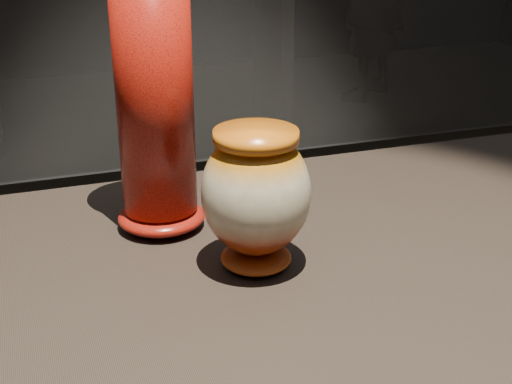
# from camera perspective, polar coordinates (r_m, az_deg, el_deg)

# --- Properties ---
(main_vase) EXTENTS (0.16, 0.16, 0.18)m
(main_vase) POSITION_cam_1_polar(r_m,az_deg,el_deg) (0.88, 0.00, -0.20)
(main_vase) COLOR maroon
(main_vase) RESTS_ON display_plinth
(tall_vase) EXTENTS (0.14, 0.14, 0.39)m
(tall_vase) POSITION_cam_1_polar(r_m,az_deg,el_deg) (0.97, -8.10, 7.46)
(tall_vase) COLOR #B1220B
(tall_vase) RESTS_ON display_plinth
(back_shelf) EXTENTS (2.00, 0.60, 0.90)m
(back_shelf) POSITION_cam_1_polar(r_m,az_deg,el_deg) (4.30, -9.59, 13.19)
(back_shelf) COLOR black
(back_shelf) RESTS_ON ground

